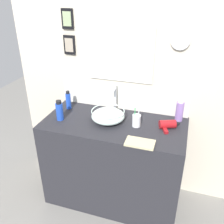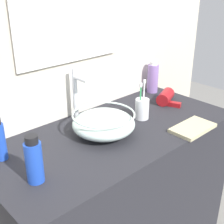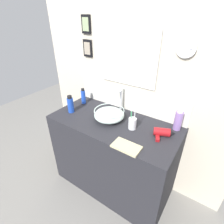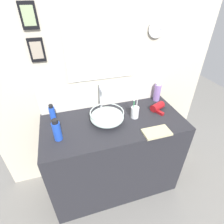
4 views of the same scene
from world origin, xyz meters
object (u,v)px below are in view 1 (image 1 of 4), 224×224
faucet (115,96)px  hair_drier (169,125)px  shampoo_bottle (60,111)px  glass_bowl_sink (108,116)px  toothbrush_cup (136,120)px  spray_bottle (68,100)px  soap_dispenser (180,111)px  hand_towel (140,143)px

faucet → hair_drier: faucet is taller
shampoo_bottle → glass_bowl_sink: bearing=13.5°
toothbrush_cup → shampoo_bottle: size_ratio=1.10×
glass_bowl_sink → spray_bottle: (-0.43, 0.12, 0.03)m
glass_bowl_sink → soap_dispenser: size_ratio=1.49×
glass_bowl_sink → spray_bottle: bearing=164.4°
toothbrush_cup → spray_bottle: 0.68m
faucet → spray_bottle: faucet is taller
hair_drier → shampoo_bottle: bearing=-171.3°
spray_bottle → hand_towel: (0.76, -0.37, -0.07)m
shampoo_bottle → hand_towel: (0.73, -0.15, -0.08)m
spray_bottle → shampoo_bottle: 0.22m
faucet → soap_dispenser: (0.57, 0.01, -0.06)m
shampoo_bottle → faucet: bearing=35.9°
spray_bottle → soap_dispenser: size_ratio=0.93×
toothbrush_cup → shampoo_bottle: bearing=-172.1°
soap_dispenser → toothbrush_cup: bearing=-147.2°
hair_drier → hand_towel: hair_drier is taller
faucet → shampoo_bottle: 0.50m
hair_drier → spray_bottle: (-0.93, 0.08, 0.05)m
hair_drier → faucet: bearing=163.4°
faucet → toothbrush_cup: size_ratio=1.33×
glass_bowl_sink → shampoo_bottle: 0.41m
glass_bowl_sink → soap_dispenser: soap_dispenser is taller
soap_dispenser → shampoo_bottle: soap_dispenser is taller
hair_drier → soap_dispenser: soap_dispenser is taller
hair_drier → toothbrush_cup: (-0.26, -0.05, 0.02)m
glass_bowl_sink → hair_drier: (0.51, 0.04, -0.02)m
faucet → hair_drier: 0.54m
faucet → soap_dispenser: bearing=0.8°
hair_drier → glass_bowl_sink: bearing=-175.2°
hair_drier → toothbrush_cup: bearing=-169.3°
toothbrush_cup → shampoo_bottle: 0.65m
soap_dispenser → faucet: bearing=-179.2°
glass_bowl_sink → toothbrush_cup: bearing=-1.5°
soap_dispenser → hair_drier: bearing=-111.7°
hair_drier → toothbrush_cup: size_ratio=0.93×
shampoo_bottle → spray_bottle: bearing=96.5°
hair_drier → soap_dispenser: bearing=68.3°
hair_drier → toothbrush_cup: toothbrush_cup is taller
toothbrush_cup → spray_bottle: bearing=169.5°
faucet → hair_drier: bearing=-16.6°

